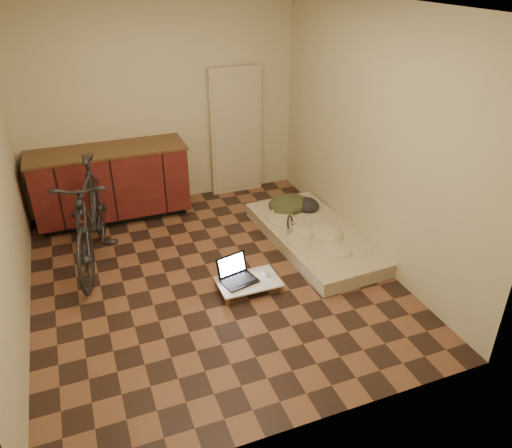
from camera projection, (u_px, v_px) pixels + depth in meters
name	position (u px, v px, depth m)	size (l,w,h in m)	color
room_shell	(206.00, 159.00, 4.53)	(3.50, 4.00, 2.60)	brown
cabinets	(111.00, 183.00, 6.08)	(1.84, 0.62, 0.91)	black
appliance_panel	(236.00, 131.00, 6.63)	(0.70, 0.10, 1.70)	beige
bicycle	(90.00, 211.00, 5.14)	(0.55, 1.87, 1.21)	black
futon	(315.00, 237.00, 5.71)	(1.01, 1.95, 0.16)	#C0B599
clothing_pile	(294.00, 200.00, 6.14)	(0.54, 0.45, 0.22)	#363C23
headphones	(290.00, 223.00, 5.66)	(0.23, 0.21, 0.16)	black
lap_desk	(248.00, 282.00, 4.92)	(0.61, 0.40, 0.10)	brown
laptop	(237.00, 275.00, 4.92)	(0.39, 0.36, 0.23)	black
mouse	(266.00, 274.00, 4.98)	(0.06, 0.10, 0.03)	silver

